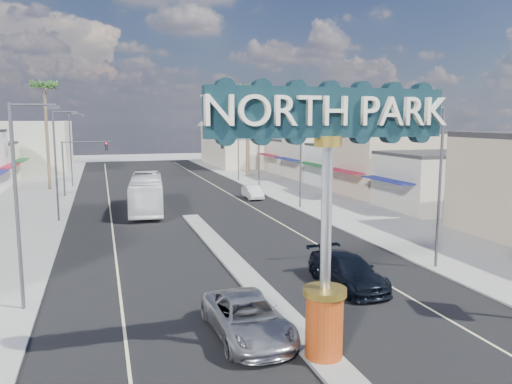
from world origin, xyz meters
TOP-DOWN VIEW (x-y plane):
  - ground at (0.00, 30.00)m, footprint 160.00×160.00m
  - road at (0.00, 30.00)m, footprint 20.00×120.00m
  - median_island at (0.00, 14.00)m, footprint 1.30×30.00m
  - sidewalk_left at (-14.00, 30.00)m, footprint 8.00×120.00m
  - sidewalk_right at (14.00, 30.00)m, footprint 8.00×120.00m
  - storefront_row_right at (24.00, 43.00)m, footprint 12.00×42.00m
  - backdrop_far_left at (-22.00, 75.00)m, footprint 20.00×20.00m
  - backdrop_far_right at (22.00, 75.00)m, footprint 20.00×20.00m
  - gateway_sign at (0.00, 1.98)m, footprint 8.20×1.50m
  - traffic_signal_left at (-9.18, 43.99)m, footprint 5.09×0.45m
  - traffic_signal_right at (9.18, 43.99)m, footprint 5.09×0.45m
  - streetlight_l_near at (-10.43, 10.00)m, footprint 2.03×0.22m
  - streetlight_l_mid at (-10.43, 30.00)m, footprint 2.03×0.22m
  - streetlight_l_far at (-10.43, 52.00)m, footprint 2.03×0.22m
  - streetlight_r_near at (10.43, 10.00)m, footprint 2.03×0.22m
  - streetlight_r_mid at (10.43, 30.00)m, footprint 2.03×0.22m
  - streetlight_r_far at (10.43, 52.00)m, footprint 2.03×0.22m
  - palm_left_far at (-13.00, 50.00)m, footprint 2.60×2.60m
  - palm_right_mid at (13.00, 56.00)m, footprint 2.60×2.60m
  - palm_right_far at (15.00, 62.00)m, footprint 2.60×2.60m
  - suv_left at (-2.00, 4.57)m, footprint 2.76×5.66m
  - suv_right at (4.42, 8.73)m, footprint 2.53×5.64m
  - car_parked_right at (8.03, 36.95)m, footprint 1.58×4.24m
  - city_bus at (-3.29, 32.88)m, footprint 3.92×12.04m

SIDE VIEW (x-z plane):
  - ground at x=0.00m, z-range 0.00..0.00m
  - road at x=0.00m, z-range 0.00..0.01m
  - sidewalk_left at x=-14.00m, z-range 0.00..0.12m
  - sidewalk_right at x=14.00m, z-range 0.00..0.12m
  - median_island at x=0.00m, z-range 0.00..0.16m
  - car_parked_right at x=8.03m, z-range 0.00..1.38m
  - suv_left at x=-2.00m, z-range 0.00..1.55m
  - suv_right at x=4.42m, z-range 0.00..1.60m
  - city_bus at x=-3.29m, z-range 0.00..3.29m
  - storefront_row_right at x=24.00m, z-range 0.00..6.00m
  - backdrop_far_left at x=-22.00m, z-range 0.00..8.00m
  - backdrop_far_right at x=22.00m, z-range 0.00..8.00m
  - traffic_signal_left at x=-9.18m, z-range 1.27..7.27m
  - traffic_signal_right at x=9.18m, z-range 1.27..7.27m
  - streetlight_l_near at x=-10.43m, z-range 0.57..9.57m
  - streetlight_l_mid at x=-10.43m, z-range 0.57..9.57m
  - streetlight_l_far at x=-10.43m, z-range 0.57..9.57m
  - streetlight_r_near at x=10.43m, z-range 0.57..9.57m
  - streetlight_r_mid at x=10.43m, z-range 0.57..9.57m
  - streetlight_r_far at x=10.43m, z-range 0.57..9.57m
  - gateway_sign at x=0.00m, z-range 1.35..10.50m
  - palm_right_mid at x=13.00m, z-range 4.55..16.65m
  - palm_left_far at x=-13.00m, z-range 4.95..18.05m
  - palm_right_far at x=15.00m, z-range 5.34..19.44m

